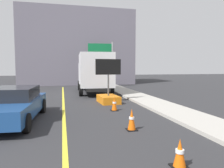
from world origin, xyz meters
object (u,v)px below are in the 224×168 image
at_px(traffic_cone_far_lane, 114,104).
at_px(arrow_board_trailer, 108,95).
at_px(box_truck, 94,72).
at_px(traffic_cone_near_sign, 180,153).
at_px(highway_guide_sign, 105,56).
at_px(traffic_cone_mid_lane, 132,120).
at_px(pickup_car, 13,104).

bearing_deg(traffic_cone_far_lane, arrow_board_trailer, 85.16).
height_order(box_truck, traffic_cone_far_lane, box_truck).
bearing_deg(traffic_cone_near_sign, traffic_cone_far_lane, 89.31).
distance_m(highway_guide_sign, traffic_cone_mid_lane, 16.62).
height_order(box_truck, traffic_cone_mid_lane, box_truck).
xyz_separation_m(arrow_board_trailer, box_truck, (-0.10, 5.29, 1.31)).
relative_size(pickup_car, traffic_cone_far_lane, 6.97).
bearing_deg(traffic_cone_mid_lane, box_truck, 88.36).
height_order(pickup_car, traffic_cone_mid_lane, pickup_car).
height_order(box_truck, pickup_car, box_truck).
xyz_separation_m(arrow_board_trailer, traffic_cone_mid_lane, (-0.42, -5.79, -0.11)).
bearing_deg(traffic_cone_near_sign, pickup_car, 130.76).
distance_m(traffic_cone_near_sign, traffic_cone_far_lane, 6.27).
xyz_separation_m(box_truck, traffic_cone_near_sign, (-0.18, -13.96, -1.47)).
height_order(arrow_board_trailer, traffic_cone_far_lane, arrow_board_trailer).
xyz_separation_m(pickup_car, traffic_cone_far_lane, (4.52, 1.12, -0.34)).
relative_size(pickup_car, highway_guide_sign, 1.01).
bearing_deg(traffic_cone_mid_lane, highway_guide_sign, 81.74).
height_order(highway_guide_sign, traffic_cone_far_lane, highway_guide_sign).
bearing_deg(traffic_cone_far_lane, traffic_cone_mid_lane, -93.62).
height_order(arrow_board_trailer, traffic_cone_near_sign, arrow_board_trailer).
xyz_separation_m(box_truck, traffic_cone_far_lane, (-0.10, -7.69, -1.43)).
height_order(traffic_cone_near_sign, traffic_cone_far_lane, traffic_cone_far_lane).
height_order(traffic_cone_near_sign, traffic_cone_mid_lane, traffic_cone_mid_lane).
distance_m(box_truck, traffic_cone_near_sign, 14.04).
bearing_deg(highway_guide_sign, pickup_car, -115.59).
distance_m(arrow_board_trailer, highway_guide_sign, 10.96).
relative_size(box_truck, traffic_cone_far_lane, 9.72).
xyz_separation_m(highway_guide_sign, traffic_cone_near_sign, (-2.21, -19.05, -3.10)).
bearing_deg(traffic_cone_mid_lane, pickup_car, 152.17).
relative_size(highway_guide_sign, traffic_cone_mid_lane, 6.55).
relative_size(box_truck, pickup_car, 1.39).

